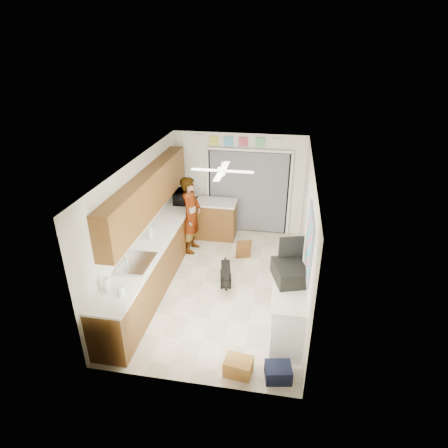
{
  "coord_description": "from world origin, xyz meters",
  "views": [
    {
      "loc": [
        1.15,
        -6.19,
        4.43
      ],
      "look_at": [
        0.0,
        0.4,
        1.15
      ],
      "focal_mm": 30.0,
      "sensor_mm": 36.0,
      "label": 1
    }
  ],
  "objects_px": {
    "suitcase": "(289,273)",
    "cardboard_box": "(238,366)",
    "navy_crate": "(278,372)",
    "man": "(191,215)",
    "microwave": "(182,197)",
    "paper_towel_roll": "(107,285)",
    "soap_bottle": "(151,232)",
    "dog": "(226,273)"
  },
  "relations": [
    {
      "from": "soap_bottle",
      "to": "suitcase",
      "type": "height_order",
      "value": "suitcase"
    },
    {
      "from": "cardboard_box",
      "to": "dog",
      "type": "xyz_separation_m",
      "value": [
        -0.56,
        2.2,
        0.12
      ]
    },
    {
      "from": "soap_bottle",
      "to": "navy_crate",
      "type": "xyz_separation_m",
      "value": [
        2.63,
        -2.16,
        -0.96
      ]
    },
    {
      "from": "suitcase",
      "to": "dog",
      "type": "bearing_deg",
      "value": 122.33
    },
    {
      "from": "suitcase",
      "to": "soap_bottle",
      "type": "bearing_deg",
      "value": 142.51
    },
    {
      "from": "paper_towel_roll",
      "to": "navy_crate",
      "type": "bearing_deg",
      "value": -7.74
    },
    {
      "from": "paper_towel_roll",
      "to": "cardboard_box",
      "type": "relative_size",
      "value": 0.62
    },
    {
      "from": "cardboard_box",
      "to": "dog",
      "type": "distance_m",
      "value": 2.28
    },
    {
      "from": "paper_towel_roll",
      "to": "dog",
      "type": "bearing_deg",
      "value": 50.07
    },
    {
      "from": "navy_crate",
      "to": "man",
      "type": "xyz_separation_m",
      "value": [
        -2.15,
        3.43,
        0.79
      ]
    },
    {
      "from": "soap_bottle",
      "to": "man",
      "type": "relative_size",
      "value": 0.15
    },
    {
      "from": "microwave",
      "to": "dog",
      "type": "bearing_deg",
      "value": -146.99
    },
    {
      "from": "dog",
      "to": "man",
      "type": "bearing_deg",
      "value": 118.36
    },
    {
      "from": "microwave",
      "to": "suitcase",
      "type": "relative_size",
      "value": 0.84
    },
    {
      "from": "suitcase",
      "to": "man",
      "type": "bearing_deg",
      "value": 117.1
    },
    {
      "from": "cardboard_box",
      "to": "navy_crate",
      "type": "height_order",
      "value": "cardboard_box"
    },
    {
      "from": "paper_towel_roll",
      "to": "suitcase",
      "type": "bearing_deg",
      "value": 16.44
    },
    {
      "from": "microwave",
      "to": "man",
      "type": "height_order",
      "value": "man"
    },
    {
      "from": "microwave",
      "to": "navy_crate",
      "type": "relative_size",
      "value": 1.42
    },
    {
      "from": "cardboard_box",
      "to": "paper_towel_roll",
      "type": "bearing_deg",
      "value": 170.15
    },
    {
      "from": "cardboard_box",
      "to": "man",
      "type": "distance_m",
      "value": 3.85
    },
    {
      "from": "cardboard_box",
      "to": "man",
      "type": "xyz_separation_m",
      "value": [
        -1.57,
        3.43,
        0.78
      ]
    },
    {
      "from": "cardboard_box",
      "to": "soap_bottle",
      "type": "bearing_deg",
      "value": 133.51
    },
    {
      "from": "cardboard_box",
      "to": "man",
      "type": "height_order",
      "value": "man"
    },
    {
      "from": "paper_towel_roll",
      "to": "cardboard_box",
      "type": "xyz_separation_m",
      "value": [
        2.1,
        -0.37,
        -0.94
      ]
    },
    {
      "from": "microwave",
      "to": "man",
      "type": "relative_size",
      "value": 0.3
    },
    {
      "from": "cardboard_box",
      "to": "navy_crate",
      "type": "xyz_separation_m",
      "value": [
        0.58,
        0.0,
        -0.01
      ]
    },
    {
      "from": "navy_crate",
      "to": "dog",
      "type": "height_order",
      "value": "dog"
    },
    {
      "from": "dog",
      "to": "cardboard_box",
      "type": "bearing_deg",
      "value": -86.65
    },
    {
      "from": "paper_towel_roll",
      "to": "suitcase",
      "type": "height_order",
      "value": "suitcase"
    },
    {
      "from": "cardboard_box",
      "to": "man",
      "type": "relative_size",
      "value": 0.22
    },
    {
      "from": "navy_crate",
      "to": "soap_bottle",
      "type": "bearing_deg",
      "value": 140.64
    },
    {
      "from": "microwave",
      "to": "cardboard_box",
      "type": "bearing_deg",
      "value": -158.24
    },
    {
      "from": "soap_bottle",
      "to": "cardboard_box",
      "type": "height_order",
      "value": "soap_bottle"
    },
    {
      "from": "microwave",
      "to": "suitcase",
      "type": "distance_m",
      "value": 3.83
    },
    {
      "from": "soap_bottle",
      "to": "navy_crate",
      "type": "distance_m",
      "value": 3.54
    },
    {
      "from": "suitcase",
      "to": "microwave",
      "type": "bearing_deg",
      "value": 114.67
    },
    {
      "from": "microwave",
      "to": "paper_towel_roll",
      "type": "relative_size",
      "value": 2.14
    },
    {
      "from": "suitcase",
      "to": "cardboard_box",
      "type": "distance_m",
      "value": 1.65
    },
    {
      "from": "soap_bottle",
      "to": "paper_towel_roll",
      "type": "xyz_separation_m",
      "value": [
        -0.05,
        -1.79,
        -0.01
      ]
    },
    {
      "from": "cardboard_box",
      "to": "microwave",
      "type": "bearing_deg",
      "value": 115.59
    },
    {
      "from": "navy_crate",
      "to": "suitcase",
      "type": "bearing_deg",
      "value": 86.6
    }
  ]
}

